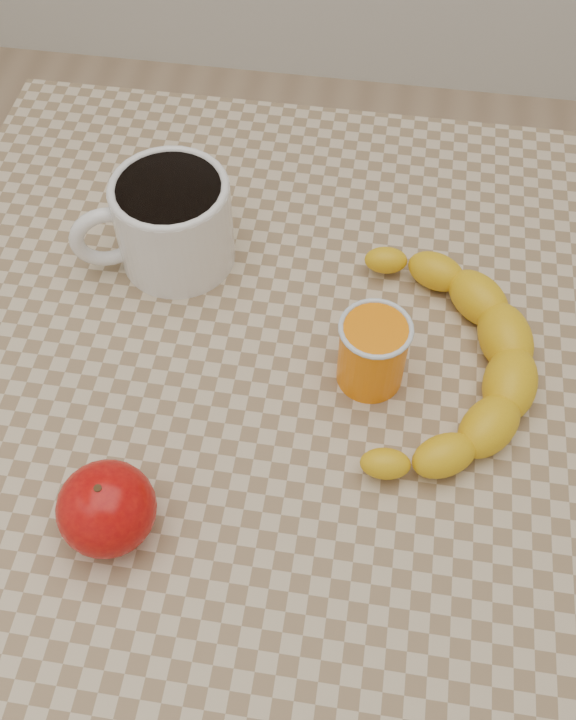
# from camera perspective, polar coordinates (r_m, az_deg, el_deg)

# --- Properties ---
(ground) EXTENTS (3.00, 3.00, 0.00)m
(ground) POSITION_cam_1_polar(r_m,az_deg,el_deg) (1.45, 0.00, -17.60)
(ground) COLOR tan
(ground) RESTS_ON ground
(table) EXTENTS (0.80, 0.80, 0.75)m
(table) POSITION_cam_1_polar(r_m,az_deg,el_deg) (0.84, 0.00, -4.11)
(table) COLOR tan
(table) RESTS_ON ground
(coffee_mug) EXTENTS (0.18, 0.16, 0.10)m
(coffee_mug) POSITION_cam_1_polar(r_m,az_deg,el_deg) (0.83, -8.39, 9.83)
(coffee_mug) COLOR white
(coffee_mug) RESTS_ON table
(orange_juice_glass) EXTENTS (0.07, 0.07, 0.08)m
(orange_juice_glass) POSITION_cam_1_polar(r_m,az_deg,el_deg) (0.74, 6.04, 0.60)
(orange_juice_glass) COLOR orange
(orange_juice_glass) RESTS_ON table
(apple) EXTENTS (0.10, 0.10, 0.08)m
(apple) POSITION_cam_1_polar(r_m,az_deg,el_deg) (0.68, -12.77, -10.26)
(apple) COLOR #910407
(apple) RESTS_ON table
(banana) EXTENTS (0.28, 0.36, 0.05)m
(banana) POSITION_cam_1_polar(r_m,az_deg,el_deg) (0.76, 10.59, 0.04)
(banana) COLOR yellow
(banana) RESTS_ON table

